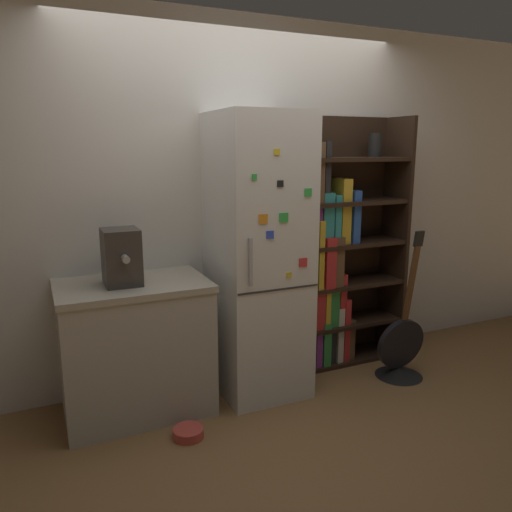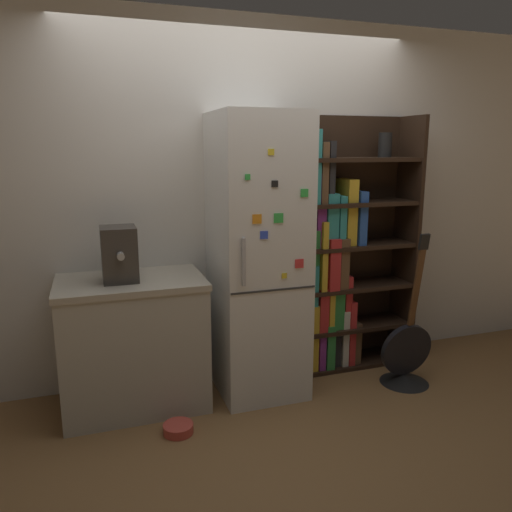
# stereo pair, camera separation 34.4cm
# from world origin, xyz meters

# --- Properties ---
(ground_plane) EXTENTS (16.00, 16.00, 0.00)m
(ground_plane) POSITION_xyz_m (0.00, 0.00, 0.00)
(ground_plane) COLOR olive
(wall_back) EXTENTS (8.00, 0.05, 2.60)m
(wall_back) POSITION_xyz_m (0.00, 0.47, 1.30)
(wall_back) COLOR silver
(wall_back) RESTS_ON ground_plane
(refrigerator) EXTENTS (0.58, 0.67, 1.92)m
(refrigerator) POSITION_xyz_m (-0.00, 0.13, 0.96)
(refrigerator) COLOR white
(refrigerator) RESTS_ON ground_plane
(bookshelf) EXTENTS (0.93, 0.35, 1.93)m
(bookshelf) POSITION_xyz_m (0.71, 0.30, 0.85)
(bookshelf) COLOR black
(bookshelf) RESTS_ON ground_plane
(kitchen_counter) EXTENTS (0.93, 0.62, 0.87)m
(kitchen_counter) POSITION_xyz_m (-0.85, 0.15, 0.44)
(kitchen_counter) COLOR #BCB7A8
(kitchen_counter) RESTS_ON ground_plane
(espresso_machine) EXTENTS (0.22, 0.29, 0.35)m
(espresso_machine) POSITION_xyz_m (-0.91, 0.13, 1.04)
(espresso_machine) COLOR #38332D
(espresso_machine) RESTS_ON kitchen_counter
(guitar) EXTENTS (0.39, 0.36, 1.13)m
(guitar) POSITION_xyz_m (1.05, -0.17, 0.17)
(guitar) COLOR black
(guitar) RESTS_ON ground_plane
(pet_bowl) EXTENTS (0.19, 0.19, 0.06)m
(pet_bowl) POSITION_xyz_m (-0.65, -0.30, 0.03)
(pet_bowl) COLOR #D84C3F
(pet_bowl) RESTS_ON ground_plane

